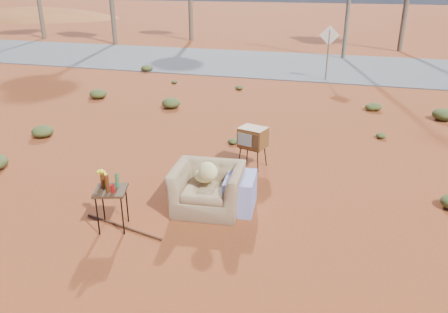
# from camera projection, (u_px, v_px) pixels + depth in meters

# --- Properties ---
(ground) EXTENTS (140.00, 140.00, 0.00)m
(ground) POSITION_uv_depth(u_px,v_px,m) (187.00, 221.00, 7.57)
(ground) COLOR maroon
(ground) RESTS_ON ground
(highway) EXTENTS (140.00, 7.00, 0.04)m
(highway) POSITION_uv_depth(u_px,v_px,m) (298.00, 65.00, 20.88)
(highway) COLOR #565659
(highway) RESTS_ON ground
(dirt_mound) EXTENTS (26.00, 18.00, 2.00)m
(dirt_mound) POSITION_uv_depth(u_px,v_px,m) (33.00, 18.00, 45.49)
(dirt_mound) COLOR #A15427
(dirt_mound) RESTS_ON ground
(armchair) EXTENTS (1.52, 1.06, 1.08)m
(armchair) POSITION_uv_depth(u_px,v_px,m) (214.00, 183.00, 7.81)
(armchair) COLOR olive
(armchair) RESTS_ON ground
(tv_unit) EXTENTS (0.66, 0.59, 0.91)m
(tv_unit) POSITION_uv_depth(u_px,v_px,m) (253.00, 138.00, 9.52)
(tv_unit) COLOR black
(tv_unit) RESTS_ON ground
(side_table) EXTENTS (0.63, 0.63, 1.02)m
(side_table) POSITION_uv_depth(u_px,v_px,m) (109.00, 187.00, 7.11)
(side_table) COLOR #3C2715
(side_table) RESTS_ON ground
(rusty_bar) EXTENTS (1.58, 0.41, 0.04)m
(rusty_bar) POSITION_uv_depth(u_px,v_px,m) (123.00, 227.00, 7.37)
(rusty_bar) COLOR #452512
(rusty_bar) RESTS_ON ground
(road_sign) EXTENTS (0.78, 0.06, 2.19)m
(road_sign) POSITION_uv_depth(u_px,v_px,m) (329.00, 43.00, 17.26)
(road_sign) COLOR brown
(road_sign) RESTS_ON ground
(scrub_patch) EXTENTS (17.49, 8.07, 0.33)m
(scrub_patch) POSITION_uv_depth(u_px,v_px,m) (217.00, 130.00, 11.64)
(scrub_patch) COLOR #424B20
(scrub_patch) RESTS_ON ground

